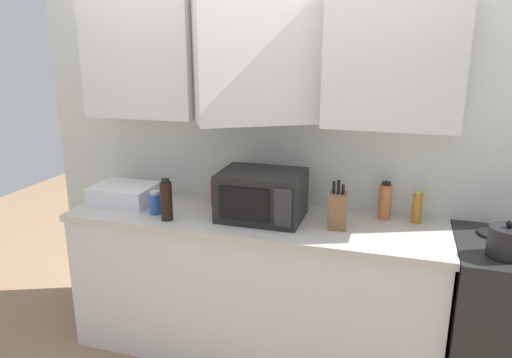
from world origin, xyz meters
name	(u,v)px	position (x,y,z in m)	size (l,w,h in m)	color
wall_back_with_cabinets	(264,98)	(0.00, -0.07, 1.57)	(3.10, 0.64, 2.60)	silver
counter_run	(253,285)	(0.00, -0.30, 0.45)	(2.23, 0.63, 0.90)	silver
kettle	(508,241)	(1.33, -0.46, 0.98)	(0.18, 0.18, 0.17)	black
microwave	(262,195)	(0.05, -0.30, 1.04)	(0.48, 0.37, 0.28)	black
dish_rack	(125,194)	(-0.86, -0.30, 0.96)	(0.38, 0.30, 0.12)	silver
knife_block	(338,210)	(0.50, -0.32, 1.00)	(0.11, 0.13, 0.28)	brown
bottle_red_sauce	(215,192)	(-0.29, -0.17, 0.99)	(0.06, 0.06, 0.18)	red
bottle_spice_jar	(385,201)	(0.74, -0.10, 1.01)	(0.07, 0.07, 0.22)	#BC6638
bottle_amber_vinegar	(417,208)	(0.92, -0.11, 0.99)	(0.06, 0.06, 0.19)	#AD701E
bottle_soy_dark	(166,200)	(-0.46, -0.49, 1.02)	(0.07, 0.07, 0.25)	black
bottle_blue_cleaner	(155,203)	(-0.57, -0.42, 0.97)	(0.07, 0.07, 0.14)	#2D56B7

